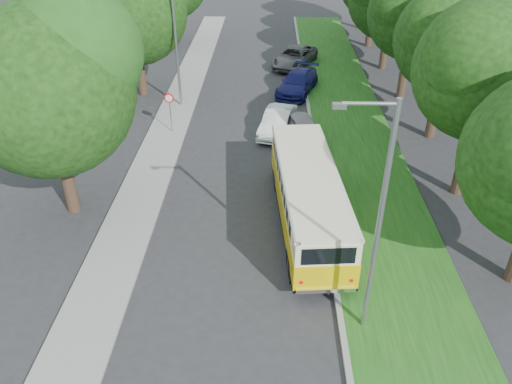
{
  "coord_description": "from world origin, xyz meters",
  "views": [
    {
      "loc": [
        1.12,
        -14.12,
        12.58
      ],
      "look_at": [
        0.61,
        3.36,
        1.5
      ],
      "focal_mm": 35.0,
      "sensor_mm": 36.0,
      "label": 1
    }
  ],
  "objects_px": {
    "lamppost_near": "(377,219)",
    "car_silver": "(303,128)",
    "car_blue": "(298,82)",
    "vintage_bus": "(308,199)",
    "car_white": "(277,122)",
    "lamppost_far": "(174,42)",
    "car_grey": "(295,57)"
  },
  "relations": [
    {
      "from": "lamppost_far",
      "to": "car_silver",
      "type": "height_order",
      "value": "lamppost_far"
    },
    {
      "from": "vintage_bus",
      "to": "car_silver",
      "type": "bearing_deg",
      "value": 83.58
    },
    {
      "from": "vintage_bus",
      "to": "car_grey",
      "type": "xyz_separation_m",
      "value": [
        0.24,
        21.2,
        -0.63
      ]
    },
    {
      "from": "lamppost_near",
      "to": "car_white",
      "type": "distance_m",
      "value": 15.42
    },
    {
      "from": "lamppost_near",
      "to": "car_white",
      "type": "relative_size",
      "value": 1.92
    },
    {
      "from": "vintage_bus",
      "to": "car_white",
      "type": "distance_m",
      "value": 9.23
    },
    {
      "from": "lamppost_far",
      "to": "car_white",
      "type": "distance_m",
      "value": 8.09
    },
    {
      "from": "car_grey",
      "to": "lamppost_far",
      "type": "bearing_deg",
      "value": -111.16
    },
    {
      "from": "lamppost_near",
      "to": "car_silver",
      "type": "height_order",
      "value": "lamppost_near"
    },
    {
      "from": "lamppost_far",
      "to": "car_white",
      "type": "xyz_separation_m",
      "value": [
        6.29,
        -3.76,
        -3.43
      ]
    },
    {
      "from": "car_grey",
      "to": "car_silver",
      "type": "bearing_deg",
      "value": -68.37
    },
    {
      "from": "lamppost_near",
      "to": "car_grey",
      "type": "relative_size",
      "value": 1.53
    },
    {
      "from": "lamppost_near",
      "to": "lamppost_far",
      "type": "distance_m",
      "value": 20.53
    },
    {
      "from": "lamppost_near",
      "to": "car_white",
      "type": "xyz_separation_m",
      "value": [
        -2.62,
        14.74,
        -3.68
      ]
    },
    {
      "from": "car_silver",
      "to": "car_white",
      "type": "relative_size",
      "value": 0.97
    },
    {
      "from": "lamppost_far",
      "to": "car_blue",
      "type": "distance_m",
      "value": 8.82
    },
    {
      "from": "lamppost_far",
      "to": "lamppost_near",
      "type": "bearing_deg",
      "value": -64.29
    },
    {
      "from": "vintage_bus",
      "to": "car_silver",
      "type": "distance_m",
      "value": 8.34
    },
    {
      "from": "car_silver",
      "to": "lamppost_near",
      "type": "bearing_deg",
      "value": -102.67
    },
    {
      "from": "lamppost_near",
      "to": "car_silver",
      "type": "xyz_separation_m",
      "value": [
        -1.21,
        13.92,
        -3.68
      ]
    },
    {
      "from": "lamppost_near",
      "to": "car_blue",
      "type": "height_order",
      "value": "lamppost_near"
    },
    {
      "from": "lamppost_far",
      "to": "car_grey",
      "type": "relative_size",
      "value": 1.44
    },
    {
      "from": "lamppost_near",
      "to": "lamppost_far",
      "type": "bearing_deg",
      "value": 115.71
    },
    {
      "from": "lamppost_far",
      "to": "car_blue",
      "type": "bearing_deg",
      "value": 18.94
    },
    {
      "from": "car_silver",
      "to": "car_white",
      "type": "bearing_deg",
      "value": 132.22
    },
    {
      "from": "lamppost_far",
      "to": "car_grey",
      "type": "bearing_deg",
      "value": 47.21
    },
    {
      "from": "car_white",
      "to": "car_grey",
      "type": "distance_m",
      "value": 12.16
    },
    {
      "from": "car_silver",
      "to": "car_white",
      "type": "height_order",
      "value": "car_silver"
    },
    {
      "from": "vintage_bus",
      "to": "car_grey",
      "type": "relative_size",
      "value": 1.75
    },
    {
      "from": "lamppost_far",
      "to": "car_grey",
      "type": "distance_m",
      "value": 11.83
    },
    {
      "from": "car_blue",
      "to": "car_grey",
      "type": "bearing_deg",
      "value": 108.16
    },
    {
      "from": "lamppost_far",
      "to": "car_silver",
      "type": "xyz_separation_m",
      "value": [
        7.7,
        -4.58,
        -3.43
      ]
    }
  ]
}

